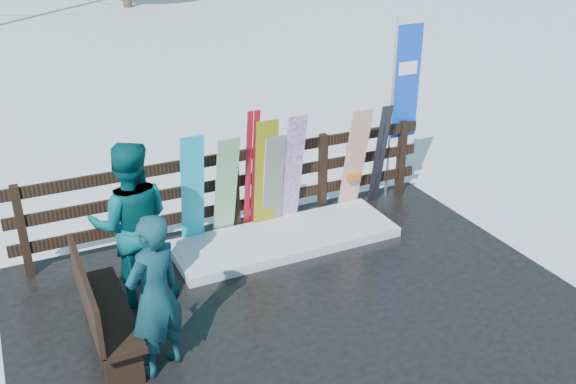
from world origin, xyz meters
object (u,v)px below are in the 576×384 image
snowboard_2 (265,177)px  snowboard_4 (273,183)px  snowboard_0 (193,192)px  snowboard_5 (355,161)px  snowboard_3 (293,171)px  person_front (155,296)px  rental_flag (403,89)px  bench (99,307)px  person_back (132,224)px  snowboard_1 (226,189)px

snowboard_2 → snowboard_4: bearing=0.0°
snowboard_0 → snowboard_5: bearing=0.0°
snowboard_5 → snowboard_0: bearing=180.0°
snowboard_3 → person_front: person_front is taller
snowboard_3 → rental_flag: 2.03m
snowboard_5 → rental_flag: bearing=16.7°
bench → snowboard_4: size_ratio=1.09×
snowboard_4 → person_back: 2.16m
snowboard_0 → snowboard_2: (0.97, 0.00, 0.02)m
person_back → snowboard_1: bearing=-136.3°
snowboard_3 → person_back: 2.41m
snowboard_1 → rental_flag: rental_flag is taller
person_back → snowboard_2: bearing=-144.0°
person_front → snowboard_2: bearing=-160.3°
snowboard_3 → person_back: bearing=-160.8°
snowboard_1 → person_back: size_ratio=0.82×
snowboard_5 → rental_flag: rental_flag is taller
snowboard_0 → snowboard_3: 1.36m
snowboard_4 → person_front: bearing=-135.5°
rental_flag → person_front: size_ratio=1.61×
snowboard_1 → snowboard_2: size_ratio=0.95×
snowboard_3 → person_back: (-2.28, -0.79, 0.12)m
snowboard_2 → rental_flag: size_ratio=0.61×
snowboard_5 → person_back: size_ratio=0.86×
snowboard_1 → snowboard_2: 0.54m
snowboard_1 → snowboard_5: snowboard_5 is taller
snowboard_0 → snowboard_5: size_ratio=0.98×
bench → snowboard_2: size_ratio=0.94×
snowboard_3 → rental_flag: rental_flag is taller
snowboard_5 → snowboard_2: bearing=180.0°
bench → snowboard_4: snowboard_4 is taller
snowboard_0 → snowboard_2: snowboard_2 is taller
snowboard_3 → snowboard_1: bearing=-180.0°
snowboard_5 → person_front: 3.89m
snowboard_0 → snowboard_5: 2.30m
snowboard_5 → bench: bearing=-157.2°
rental_flag → bench: bearing=-158.3°
snowboard_0 → snowboard_4: bearing=0.0°
snowboard_0 → snowboard_5: (2.30, 0.00, 0.01)m
snowboard_3 → snowboard_4: bearing=180.0°
snowboard_4 → snowboard_3: bearing=0.0°
person_front → snowboard_4: bearing=-161.8°
snowboard_2 → snowboard_3: snowboard_3 is taller
person_front → snowboard_1: bearing=-151.3°
snowboard_1 → snowboard_5: 1.87m
snowboard_3 → person_front: size_ratio=1.01×
snowboard_1 → person_back: 1.58m
snowboard_5 → rental_flag: 1.25m
rental_flag → person_back: size_ratio=1.41×
snowboard_4 → snowboard_5: snowboard_5 is taller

